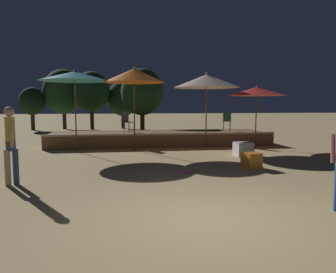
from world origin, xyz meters
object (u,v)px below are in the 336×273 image
at_px(bistro_chair_0, 127,120).
at_px(bistro_chair_1, 227,119).
at_px(patio_umbrella_2, 75,76).
at_px(person_2, 11,142).
at_px(background_tree_2, 32,102).
at_px(frisbee_disc, 186,173).
at_px(cube_seat_0, 243,149).
at_px(background_tree_4, 91,92).
at_px(patio_umbrella_0, 207,81).
at_px(background_tree_0, 142,92).
at_px(background_tree_3, 123,99).
at_px(cube_seat_2, 251,160).
at_px(background_tree_1, 64,92).
at_px(patio_umbrella_1, 134,76).
at_px(patio_umbrella_3, 257,91).

height_order(bistro_chair_0, bistro_chair_1, same).
xyz_separation_m(patio_umbrella_2, person_2, (-0.80, -5.22, -1.93)).
bearing_deg(background_tree_2, frisbee_disc, -63.85).
bearing_deg(cube_seat_0, background_tree_4, 115.64).
xyz_separation_m(patio_umbrella_0, person_2, (-6.11, -5.54, -1.82)).
xyz_separation_m(bistro_chair_1, background_tree_0, (-3.42, 6.40, 1.45)).
height_order(bistro_chair_0, background_tree_3, background_tree_3).
xyz_separation_m(background_tree_0, background_tree_2, (-7.61, 3.92, -0.58)).
xyz_separation_m(cube_seat_2, background_tree_0, (-2.34, 11.81, 2.41)).
relative_size(background_tree_2, background_tree_4, 0.72).
xyz_separation_m(patio_umbrella_0, background_tree_4, (-5.60, 11.21, -0.05)).
xyz_separation_m(cube_seat_0, background_tree_4, (-6.42, 13.37, 2.52)).
distance_m(cube_seat_2, background_tree_1, 18.47).
bearing_deg(bistro_chair_1, background_tree_0, -45.77).
bearing_deg(patio_umbrella_2, background_tree_1, 100.91).
bearing_deg(background_tree_1, background_tree_4, -22.38).
bearing_deg(background_tree_1, person_2, -84.86).
relative_size(cube_seat_0, cube_seat_2, 1.12).
bearing_deg(patio_umbrella_0, cube_seat_0, -69.26).
xyz_separation_m(bistro_chair_0, frisbee_disc, (1.43, -5.86, -1.16)).
distance_m(patio_umbrella_2, background_tree_2, 12.48).
relative_size(patio_umbrella_1, background_tree_1, 0.75).
bearing_deg(background_tree_1, bistro_chair_1, -51.14).
bearing_deg(patio_umbrella_1, background_tree_3, 91.37).
relative_size(patio_umbrella_2, background_tree_3, 0.89).
distance_m(bistro_chair_1, background_tree_4, 12.42).
distance_m(patio_umbrella_2, bistro_chair_0, 2.99).
distance_m(patio_umbrella_1, background_tree_4, 11.79).
xyz_separation_m(patio_umbrella_0, patio_umbrella_3, (2.26, 0.08, -0.41)).
bearing_deg(background_tree_3, bistro_chair_1, -67.36).
xyz_separation_m(bistro_chair_1, background_tree_3, (-4.57, 10.96, 1.10)).
relative_size(patio_umbrella_2, bistro_chair_1, 3.55).
height_order(patio_umbrella_1, frisbee_disc, patio_umbrella_1).
relative_size(cube_seat_0, bistro_chair_1, 0.69).
bearing_deg(background_tree_0, bistro_chair_0, -99.91).
height_order(frisbee_disc, background_tree_0, background_tree_0).
bearing_deg(frisbee_disc, cube_seat_2, 11.70).
xyz_separation_m(person_2, background_tree_1, (-1.59, 17.62, 1.79)).
height_order(person_2, background_tree_0, background_tree_0).
bearing_deg(patio_umbrella_1, bistro_chair_0, 100.94).
relative_size(cube_seat_0, background_tree_2, 0.20).
height_order(patio_umbrella_1, bistro_chair_0, patio_umbrella_1).
bearing_deg(background_tree_1, patio_umbrella_1, -69.34).
bearing_deg(background_tree_2, background_tree_0, -27.24).
height_order(patio_umbrella_0, patio_umbrella_1, patio_umbrella_1).
relative_size(person_2, background_tree_3, 0.50).
bearing_deg(background_tree_4, bistro_chair_0, -77.21).
bearing_deg(patio_umbrella_1, frisbee_disc, -75.50).
distance_m(patio_umbrella_0, cube_seat_0, 3.46).
bearing_deg(patio_umbrella_0, person_2, -137.77).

